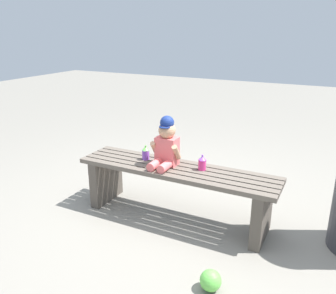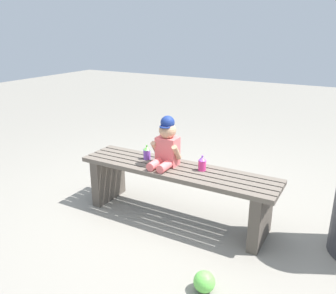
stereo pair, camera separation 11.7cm
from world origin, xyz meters
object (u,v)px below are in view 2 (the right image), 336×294
at_px(park_bench, 176,184).
at_px(sippy_cup_left, 147,152).
at_px(sippy_cup_right, 202,163).
at_px(child_figure, 166,144).
at_px(toy_ball, 204,282).

distance_m(park_bench, sippy_cup_left, 0.37).
xyz_separation_m(park_bench, sippy_cup_right, (0.20, 0.05, 0.20)).
height_order(child_figure, sippy_cup_right, child_figure).
bearing_deg(toy_ball, sippy_cup_right, 115.99).
bearing_deg(sippy_cup_left, toy_ball, -40.23).
bearing_deg(toy_ball, child_figure, 133.32).
bearing_deg(park_bench, sippy_cup_left, 170.81).
bearing_deg(child_figure, park_bench, -6.15).
bearing_deg(sippy_cup_right, sippy_cup_left, 180.00).
distance_m(child_figure, sippy_cup_right, 0.32).
relative_size(sippy_cup_right, toy_ball, 0.94).
distance_m(sippy_cup_left, toy_ball, 1.21).
bearing_deg(toy_ball, sippy_cup_left, 139.77).
xyz_separation_m(child_figure, sippy_cup_left, (-0.21, 0.04, -0.12)).
bearing_deg(sippy_cup_left, child_figure, -10.55).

